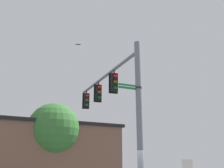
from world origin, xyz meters
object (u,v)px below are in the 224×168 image
at_px(traffic_light_mid_inner, 98,93).
at_px(traffic_light_mid_outer, 86,100).
at_px(traffic_light_nearest_pole, 114,82).
at_px(bird_flying, 78,45).
at_px(street_name_sign, 134,87).

distance_m(traffic_light_mid_inner, traffic_light_mid_outer, 2.52).
distance_m(traffic_light_nearest_pole, bird_flying, 5.12).
height_order(street_name_sign, bird_flying, bird_flying).
bearing_deg(street_name_sign, traffic_light_mid_inner, -86.80).
bearing_deg(traffic_light_nearest_pole, street_name_sign, 90.63).
bearing_deg(bird_flying, traffic_light_nearest_pole, 116.62).
height_order(traffic_light_nearest_pole, bird_flying, bird_flying).
relative_size(traffic_light_nearest_pole, street_name_sign, 1.12).
distance_m(traffic_light_mid_outer, bird_flying, 4.17).
bearing_deg(traffic_light_mid_outer, street_name_sign, 94.10).
bearing_deg(street_name_sign, bird_flying, -74.43).
distance_m(traffic_light_mid_inner, street_name_sign, 5.31).
bearing_deg(traffic_light_mid_inner, traffic_light_nearest_pole, 95.96).
xyz_separation_m(traffic_light_mid_inner, street_name_sign, (-0.29, 5.20, -1.02)).
height_order(traffic_light_nearest_pole, street_name_sign, traffic_light_nearest_pole).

